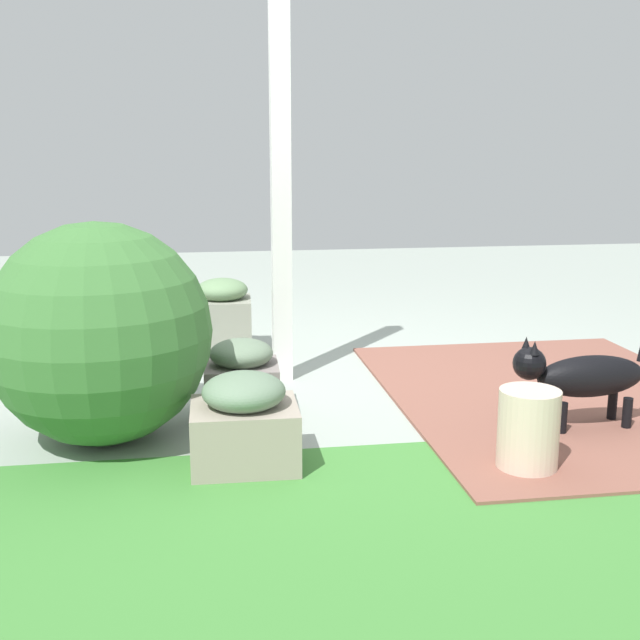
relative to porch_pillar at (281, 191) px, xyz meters
The scene contains 11 objects.
ground_plane 1.16m from the porch_pillar, 156.23° to the left, with size 12.00×12.00×0.00m, color #99A399.
brick_path 1.91m from the porch_pillar, 156.26° to the left, with size 1.80×2.40×0.02m, color brown.
lawn_patch 2.79m from the porch_pillar, 84.16° to the left, with size 5.20×2.80×0.01m, color #418437.
porch_pillar is the anchor object (origin of this frame).
stone_planter_nearest 1.16m from the porch_pillar, 65.80° to the right, with size 0.40×0.41×0.49m.
stone_planter_mid 1.14m from the porch_pillar, 66.23° to the left, with size 0.38×0.36×0.40m.
stone_planter_far 1.60m from the porch_pillar, 76.70° to the left, with size 0.46×0.39×0.41m.
round_shrub 1.41m from the porch_pillar, 43.49° to the left, with size 1.02×1.02×1.02m, color #3C7135.
terracotta_pot_spiky 1.77m from the porch_pillar, 17.40° to the right, with size 0.32×0.32×0.63m.
dog 1.90m from the porch_pillar, 140.21° to the left, with size 0.68×0.21×0.47m.
ceramic_urn 1.99m from the porch_pillar, 119.63° to the left, with size 0.26×0.26×0.35m, color beige.
Camera 1 is at (0.83, 4.38, 1.35)m, focal length 44.91 mm.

